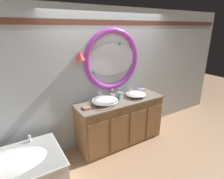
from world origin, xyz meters
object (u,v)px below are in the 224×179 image
(soap_dispenser, at_px, (119,96))
(sink_basin_right, at_px, (136,94))
(toothbrush_holder_left, at_px, (112,96))
(toiletry_basket, at_px, (142,90))
(sink_basin_left, at_px, (105,101))
(folded_hand_towel, at_px, (87,108))
(toothbrush_holder_right, at_px, (120,94))

(soap_dispenser, bearing_deg, sink_basin_right, -5.35)
(toothbrush_holder_left, relative_size, toiletry_basket, 1.44)
(sink_basin_left, relative_size, folded_hand_towel, 3.26)
(soap_dispenser, xyz_separation_m, folded_hand_towel, (-0.68, -0.04, -0.06))
(sink_basin_left, height_order, soap_dispenser, soap_dispenser)
(folded_hand_towel, bearing_deg, toothbrush_holder_right, 12.33)
(folded_hand_towel, bearing_deg, sink_basin_left, -0.12)
(toothbrush_holder_left, bearing_deg, toothbrush_holder_right, 2.49)
(toothbrush_holder_left, height_order, soap_dispenser, toothbrush_holder_left)
(sink_basin_left, relative_size, toothbrush_holder_left, 2.33)
(toothbrush_holder_left, height_order, toothbrush_holder_right, toothbrush_holder_left)
(toothbrush_holder_right, height_order, soap_dispenser, toothbrush_holder_right)
(sink_basin_left, distance_m, toiletry_basket, 1.07)
(toothbrush_holder_left, xyz_separation_m, folded_hand_towel, (-0.62, -0.17, -0.04))
(sink_basin_left, height_order, toothbrush_holder_right, toothbrush_holder_right)
(folded_hand_towel, bearing_deg, toiletry_basket, 8.78)
(toothbrush_holder_left, distance_m, soap_dispenser, 0.14)
(sink_basin_right, distance_m, toothbrush_holder_left, 0.48)
(sink_basin_left, relative_size, sink_basin_right, 1.21)
(toiletry_basket, bearing_deg, sink_basin_left, -168.21)
(folded_hand_towel, bearing_deg, toothbrush_holder_left, 15.00)
(sink_basin_left, relative_size, soap_dispenser, 2.81)
(folded_hand_towel, xyz_separation_m, toiletry_basket, (1.41, 0.22, 0.02))
(sink_basin_left, bearing_deg, folded_hand_towel, 179.88)
(sink_basin_left, distance_m, toothbrush_holder_left, 0.31)
(sink_basin_right, xyz_separation_m, toiletry_basket, (0.33, 0.22, -0.02))
(toothbrush_holder_right, xyz_separation_m, toiletry_basket, (0.61, 0.04, -0.02))
(folded_hand_towel, bearing_deg, soap_dispenser, 3.05)
(sink_basin_right, height_order, soap_dispenser, soap_dispenser)
(sink_basin_left, height_order, sink_basin_right, sink_basin_left)
(toothbrush_holder_left, bearing_deg, sink_basin_left, -147.21)
(sink_basin_left, xyz_separation_m, toothbrush_holder_left, (0.26, 0.17, -0.01))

